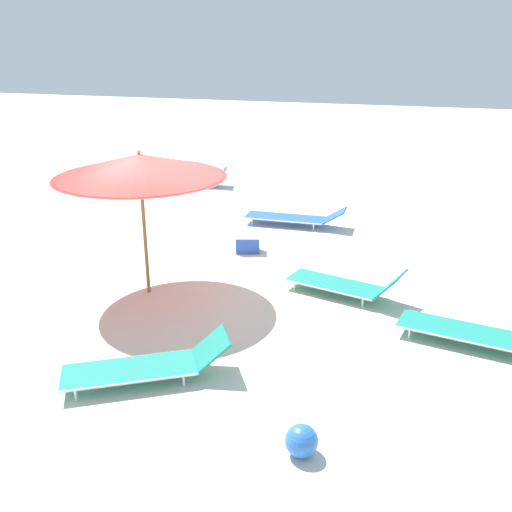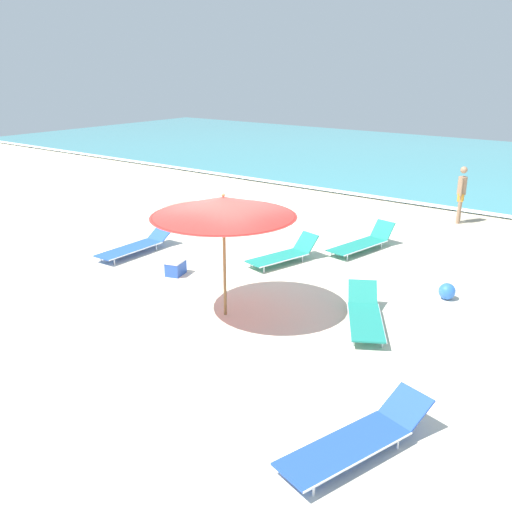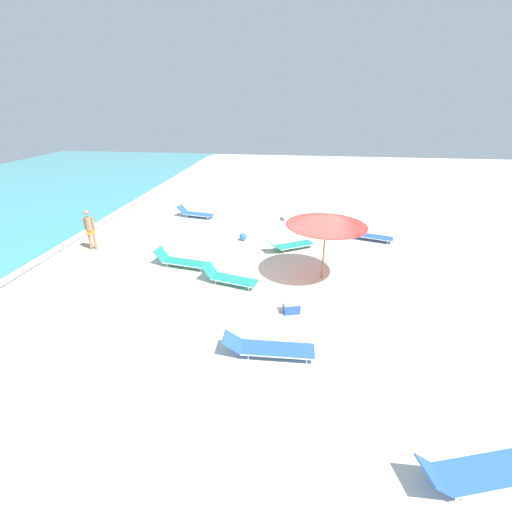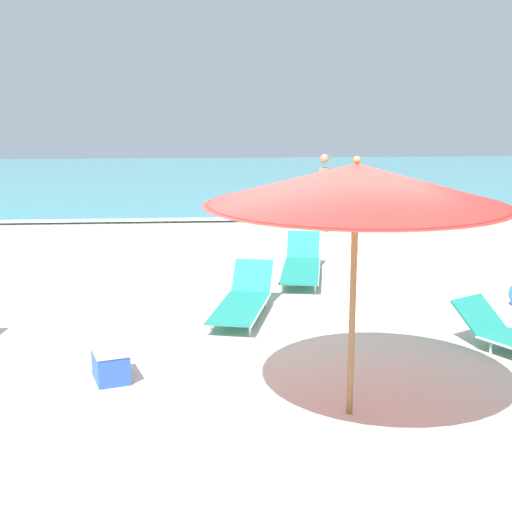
{
  "view_description": "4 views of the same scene",
  "coord_description": "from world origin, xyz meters",
  "px_view_note": "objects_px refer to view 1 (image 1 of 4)",
  "views": [
    {
      "loc": [
        8.39,
        3.88,
        4.11
      ],
      "look_at": [
        0.25,
        1.36,
        0.83
      ],
      "focal_mm": 40.0,
      "sensor_mm": 36.0,
      "label": 1
    },
    {
      "loc": [
        7.15,
        -8.41,
        4.75
      ],
      "look_at": [
        -0.06,
        1.08,
        0.7
      ],
      "focal_mm": 40.0,
      "sensor_mm": 36.0,
      "label": 2
    },
    {
      "loc": [
        -10.84,
        0.44,
        5.93
      ],
      "look_at": [
        -0.35,
        1.79,
        1.06
      ],
      "focal_mm": 24.0,
      "sensor_mm": 36.0,
      "label": 3
    },
    {
      "loc": [
        -0.97,
        -6.81,
        2.94
      ],
      "look_at": [
        -0.34,
        1.76,
        1.06
      ],
      "focal_mm": 50.0,
      "sensor_mm": 36.0,
      "label": 4
    }
  ],
  "objects_px": {
    "sun_lounger_near_water_left": "(482,332)",
    "cooler_box": "(248,243)",
    "sun_lounger_mid_beach_pair_b": "(189,179)",
    "beach_ball": "(302,441)",
    "sun_lounger_beside_umbrella": "(295,217)",
    "sun_lounger_near_water_right": "(148,365)",
    "beach_umbrella": "(140,166)",
    "sun_lounger_mid_beach_pair_a": "(346,284)"
  },
  "relations": [
    {
      "from": "sun_lounger_beside_umbrella",
      "to": "sun_lounger_near_water_right",
      "type": "relative_size",
      "value": 1.1
    },
    {
      "from": "sun_lounger_near_water_right",
      "to": "sun_lounger_mid_beach_pair_a",
      "type": "distance_m",
      "value": 3.84
    },
    {
      "from": "sun_lounger_mid_beach_pair_b",
      "to": "beach_ball",
      "type": "height_order",
      "value": "sun_lounger_mid_beach_pair_b"
    },
    {
      "from": "sun_lounger_near_water_left",
      "to": "sun_lounger_mid_beach_pair_b",
      "type": "height_order",
      "value": "sun_lounger_near_water_left"
    },
    {
      "from": "sun_lounger_near_water_right",
      "to": "cooler_box",
      "type": "relative_size",
      "value": 3.65
    },
    {
      "from": "beach_umbrella",
      "to": "sun_lounger_mid_beach_pair_a",
      "type": "relative_size",
      "value": 1.35
    },
    {
      "from": "sun_lounger_beside_umbrella",
      "to": "beach_ball",
      "type": "relative_size",
      "value": 6.61
    },
    {
      "from": "beach_umbrella",
      "to": "cooler_box",
      "type": "height_order",
      "value": "beach_umbrella"
    },
    {
      "from": "beach_ball",
      "to": "sun_lounger_near_water_right",
      "type": "bearing_deg",
      "value": -110.14
    },
    {
      "from": "sun_lounger_near_water_left",
      "to": "cooler_box",
      "type": "xyz_separation_m",
      "value": [
        -2.65,
        -4.34,
        -0.03
      ]
    },
    {
      "from": "beach_ball",
      "to": "cooler_box",
      "type": "relative_size",
      "value": 0.61
    },
    {
      "from": "sun_lounger_near_water_left",
      "to": "cooler_box",
      "type": "height_order",
      "value": "sun_lounger_near_water_left"
    },
    {
      "from": "beach_umbrella",
      "to": "sun_lounger_mid_beach_pair_b",
      "type": "bearing_deg",
      "value": -161.82
    },
    {
      "from": "sun_lounger_mid_beach_pair_a",
      "to": "sun_lounger_mid_beach_pair_b",
      "type": "bearing_deg",
      "value": -123.94
    },
    {
      "from": "sun_lounger_mid_beach_pair_a",
      "to": "beach_ball",
      "type": "distance_m",
      "value": 4.07
    },
    {
      "from": "sun_lounger_near_water_left",
      "to": "cooler_box",
      "type": "relative_size",
      "value": 3.93
    },
    {
      "from": "cooler_box",
      "to": "sun_lounger_near_water_right",
      "type": "bearing_deg",
      "value": 75.55
    },
    {
      "from": "sun_lounger_beside_umbrella",
      "to": "sun_lounger_mid_beach_pair_b",
      "type": "distance_m",
      "value": 4.7
    },
    {
      "from": "cooler_box",
      "to": "sun_lounger_mid_beach_pair_b",
      "type": "bearing_deg",
      "value": -71.61
    },
    {
      "from": "sun_lounger_mid_beach_pair_a",
      "to": "sun_lounger_mid_beach_pair_b",
      "type": "distance_m",
      "value": 8.36
    },
    {
      "from": "sun_lounger_mid_beach_pair_b",
      "to": "beach_ball",
      "type": "distance_m",
      "value": 11.79
    },
    {
      "from": "cooler_box",
      "to": "sun_lounger_mid_beach_pair_a",
      "type": "bearing_deg",
      "value": 128.39
    },
    {
      "from": "sun_lounger_near_water_right",
      "to": "beach_ball",
      "type": "xyz_separation_m",
      "value": [
        0.8,
        2.19,
        -0.03
      ]
    },
    {
      "from": "sun_lounger_beside_umbrella",
      "to": "sun_lounger_near_water_left",
      "type": "height_order",
      "value": "sun_lounger_near_water_left"
    },
    {
      "from": "sun_lounger_mid_beach_pair_b",
      "to": "cooler_box",
      "type": "relative_size",
      "value": 4.05
    },
    {
      "from": "sun_lounger_near_water_right",
      "to": "sun_lounger_mid_beach_pair_a",
      "type": "xyz_separation_m",
      "value": [
        -3.27,
        2.02,
        0.01
      ]
    },
    {
      "from": "beach_umbrella",
      "to": "cooler_box",
      "type": "bearing_deg",
      "value": 156.95
    },
    {
      "from": "beach_ball",
      "to": "sun_lounger_beside_umbrella",
      "type": "bearing_deg",
      "value": -165.96
    },
    {
      "from": "sun_lounger_mid_beach_pair_b",
      "to": "sun_lounger_mid_beach_pair_a",
      "type": "bearing_deg",
      "value": 24.97
    },
    {
      "from": "sun_lounger_beside_umbrella",
      "to": "sun_lounger_mid_beach_pair_a",
      "type": "bearing_deg",
      "value": 24.6
    },
    {
      "from": "beach_umbrella",
      "to": "beach_ball",
      "type": "distance_m",
      "value": 5.12
    },
    {
      "from": "beach_ball",
      "to": "sun_lounger_mid_beach_pair_b",
      "type": "bearing_deg",
      "value": -150.82
    },
    {
      "from": "beach_ball",
      "to": "cooler_box",
      "type": "xyz_separation_m",
      "value": [
        -5.61,
        -2.41,
        0.01
      ]
    },
    {
      "from": "sun_lounger_near_water_right",
      "to": "cooler_box",
      "type": "bearing_deg",
      "value": 151.99
    },
    {
      "from": "sun_lounger_near_water_left",
      "to": "beach_ball",
      "type": "xyz_separation_m",
      "value": [
        2.96,
        -1.93,
        -0.04
      ]
    },
    {
      "from": "sun_lounger_near_water_left",
      "to": "sun_lounger_mid_beach_pair_b",
      "type": "relative_size",
      "value": 0.97
    },
    {
      "from": "beach_umbrella",
      "to": "sun_lounger_near_water_right",
      "type": "xyz_separation_m",
      "value": [
        2.42,
        1.24,
        -1.99
      ]
    },
    {
      "from": "sun_lounger_near_water_left",
      "to": "sun_lounger_mid_beach_pair_a",
      "type": "height_order",
      "value": "sun_lounger_near_water_left"
    },
    {
      "from": "sun_lounger_beside_umbrella",
      "to": "sun_lounger_mid_beach_pair_a",
      "type": "height_order",
      "value": "sun_lounger_mid_beach_pair_a"
    },
    {
      "from": "sun_lounger_near_water_right",
      "to": "cooler_box",
      "type": "xyz_separation_m",
      "value": [
        -4.81,
        -0.22,
        -0.02
      ]
    },
    {
      "from": "beach_umbrella",
      "to": "sun_lounger_beside_umbrella",
      "type": "xyz_separation_m",
      "value": [
        -4.36,
        1.53,
        -2.0
      ]
    },
    {
      "from": "sun_lounger_beside_umbrella",
      "to": "sun_lounger_near_water_right",
      "type": "height_order",
      "value": "sun_lounger_near_water_right"
    }
  ]
}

